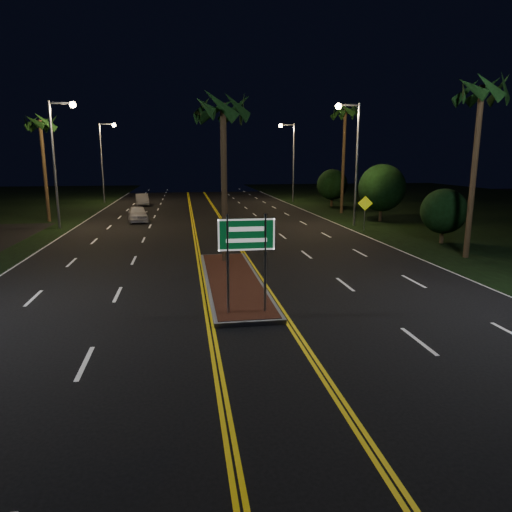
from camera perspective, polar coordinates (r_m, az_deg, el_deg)
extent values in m
plane|color=black|center=(12.41, 0.66, -11.85)|extent=(120.00, 120.00, 0.00)
cube|color=gray|center=(18.94, -2.90, -3.11)|extent=(2.25, 10.25, 0.15)
cube|color=#592819|center=(18.92, -2.91, -2.87)|extent=(2.00, 10.00, 0.02)
cylinder|color=gray|center=(14.42, -3.55, -1.10)|extent=(0.08, 0.08, 3.20)
cylinder|color=gray|center=(14.58, 1.15, -0.93)|extent=(0.08, 0.08, 3.20)
cube|color=#07471E|center=(14.30, -1.20, 2.69)|extent=(1.80, 0.04, 1.00)
cube|color=white|center=(14.28, -1.19, 2.68)|extent=(1.80, 0.01, 1.00)
cylinder|color=gray|center=(36.34, -23.90, 10.22)|extent=(0.18, 0.18, 9.00)
cube|color=gray|center=(36.34, -23.23, 17.17)|extent=(1.60, 0.12, 0.12)
sphere|color=#FFC772|center=(36.16, -21.94, 17.14)|extent=(0.44, 0.44, 0.44)
cylinder|color=gray|center=(55.92, -18.72, 10.90)|extent=(0.18, 0.18, 9.00)
cube|color=gray|center=(55.93, -18.19, 15.40)|extent=(1.60, 0.12, 0.12)
sphere|color=#FFC772|center=(55.81, -17.35, 15.36)|extent=(0.44, 0.44, 0.44)
cylinder|color=gray|center=(35.61, 12.48, 10.93)|extent=(0.18, 0.18, 9.00)
cube|color=gray|center=(35.53, 11.55, 18.00)|extent=(1.60, 0.12, 0.12)
sphere|color=#FFC772|center=(35.25, 10.26, 17.94)|extent=(0.44, 0.44, 0.44)
cylinder|color=gray|center=(54.73, 4.72, 11.47)|extent=(0.18, 0.18, 9.00)
cube|color=gray|center=(54.68, 3.96, 16.04)|extent=(1.60, 0.12, 0.12)
sphere|color=#FFC772|center=(54.50, 3.10, 15.96)|extent=(0.44, 0.44, 0.44)
cylinder|color=#382819|center=(21.80, -4.01, 8.67)|extent=(0.28, 0.28, 7.50)
cylinder|color=#382819|center=(40.68, -24.90, 9.51)|extent=(0.28, 0.28, 8.00)
cylinder|color=#382819|center=(25.63, 25.56, 9.16)|extent=(0.28, 0.28, 8.50)
cylinder|color=#382819|center=(43.73, 10.86, 11.49)|extent=(0.28, 0.28, 9.50)
cylinder|color=#382819|center=(29.88, 22.20, 2.35)|extent=(0.24, 0.24, 0.90)
sphere|color=black|center=(29.68, 22.43, 5.20)|extent=(2.70, 2.70, 2.70)
cylinder|color=#382819|center=(38.86, 15.28, 5.14)|extent=(0.24, 0.24, 1.26)
sphere|color=black|center=(38.68, 15.46, 8.23)|extent=(3.78, 3.78, 3.78)
cylinder|color=#382819|center=(49.93, 9.43, 6.74)|extent=(0.24, 0.24, 1.08)
sphere|color=black|center=(49.80, 9.50, 8.80)|extent=(3.24, 3.24, 3.24)
imported|color=silver|center=(38.50, -14.58, 5.30)|extent=(2.52, 4.73, 1.50)
imported|color=silver|center=(52.09, -14.05, 6.97)|extent=(2.42, 4.59, 1.46)
cylinder|color=gray|center=(33.49, 13.41, 4.94)|extent=(0.07, 0.07, 2.14)
cube|color=#CCD40B|center=(33.38, 13.50, 6.43)|extent=(0.99, 0.33, 1.03)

